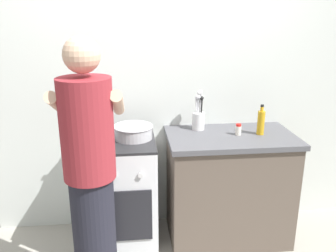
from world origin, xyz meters
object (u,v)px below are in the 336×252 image
at_px(pot, 96,130).
at_px(utensil_crock, 199,117).
at_px(mixing_bowl, 133,131).
at_px(oil_bottle, 261,122).
at_px(person, 91,183).
at_px(spice_bottle, 238,130).
at_px(stove_range, 117,193).

xyz_separation_m(pot, utensil_crock, (0.81, 0.13, 0.04)).
relative_size(mixing_bowl, oil_bottle, 1.27).
xyz_separation_m(utensil_crock, oil_bottle, (0.46, -0.18, -0.00)).
bearing_deg(person, spice_bottle, 30.39).
height_order(stove_range, spice_bottle, spice_bottle).
bearing_deg(stove_range, spice_bottle, 0.03).
relative_size(stove_range, spice_bottle, 10.08).
distance_m(mixing_bowl, utensil_crock, 0.56).
bearing_deg(spice_bottle, pot, 177.63).
xyz_separation_m(spice_bottle, oil_bottle, (0.18, -0.00, 0.06)).
bearing_deg(stove_range, utensil_crock, 14.54).
bearing_deg(utensil_crock, spice_bottle, -31.55).
relative_size(oil_bottle, person, 0.14).
xyz_separation_m(stove_range, spice_bottle, (0.95, 0.00, 0.49)).
bearing_deg(person, mixing_bowl, 68.03).
distance_m(pot, oil_bottle, 1.27).
bearing_deg(pot, mixing_bowl, -6.88).
bearing_deg(stove_range, pot, 161.90).
height_order(pot, oil_bottle, oil_bottle).
height_order(pot, spice_bottle, pot).
bearing_deg(mixing_bowl, person, -111.97).
distance_m(utensil_crock, spice_bottle, 0.34).
xyz_separation_m(mixing_bowl, spice_bottle, (0.81, -0.01, -0.01)).
relative_size(utensil_crock, spice_bottle, 3.64).
distance_m(stove_range, pot, 0.53).
bearing_deg(pot, person, -88.16).
relative_size(spice_bottle, person, 0.05).
distance_m(mixing_bowl, person, 0.70).
bearing_deg(oil_bottle, pot, 177.74).
height_order(pot, person, person).
bearing_deg(oil_bottle, mixing_bowl, 179.06).
distance_m(spice_bottle, oil_bottle, 0.18).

